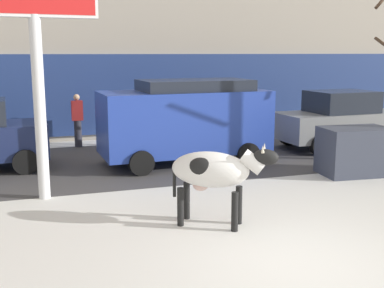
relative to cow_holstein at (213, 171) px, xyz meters
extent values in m
plane|color=silver|center=(0.60, -1.90, -1.00)|extent=(120.00, 120.00, 0.00)
cube|color=#423F3F|center=(0.60, 5.48, -1.00)|extent=(60.00, 5.60, 0.01)
cube|color=navy|center=(0.60, 9.36, 0.60)|extent=(43.12, 0.10, 2.80)
ellipsoid|color=silver|center=(-0.04, 0.04, 0.02)|extent=(1.50, 1.28, 0.64)
ellipsoid|color=black|center=(-0.21, -0.04, 0.07)|extent=(0.62, 0.55, 0.40)
cylinder|color=black|center=(0.48, -0.07, -0.65)|extent=(0.12, 0.12, 0.70)
cylinder|color=black|center=(0.26, -0.39, -0.65)|extent=(0.12, 0.12, 0.70)
cylinder|color=black|center=(-0.33, 0.48, -0.65)|extent=(0.12, 0.12, 0.70)
cylinder|color=black|center=(-0.55, 0.16, -0.65)|extent=(0.12, 0.12, 0.70)
cylinder|color=silver|center=(0.58, -0.38, 0.20)|extent=(0.54, 0.48, 0.44)
ellipsoid|color=black|center=(0.77, -0.50, 0.30)|extent=(0.50, 0.45, 0.28)
cone|color=beige|center=(0.79, -0.39, 0.46)|extent=(0.11, 0.13, 0.15)
cone|color=beige|center=(0.67, -0.57, 0.46)|extent=(0.11, 0.13, 0.15)
cylinder|color=black|center=(-0.59, 0.42, -0.23)|extent=(0.06, 0.06, 0.60)
ellipsoid|color=beige|center=(-0.18, 0.14, -0.28)|extent=(0.37, 0.36, 0.20)
cylinder|color=silver|center=(-2.82, 2.66, 0.90)|extent=(0.24, 0.24, 3.80)
cylinder|color=black|center=(-3.29, 6.66, -0.68)|extent=(0.65, 0.25, 0.64)
cylinder|color=black|center=(-3.22, 4.96, -0.68)|extent=(0.65, 0.25, 0.64)
cube|color=#233D9E|center=(1.01, 4.93, 0.17)|extent=(4.67, 2.08, 1.70)
cube|color=#1E232D|center=(1.31, 4.94, 1.17)|extent=(3.06, 1.79, 0.30)
cylinder|color=black|center=(2.47, 5.94, -0.68)|extent=(0.65, 0.25, 0.64)
cylinder|color=black|center=(2.54, 4.04, -0.68)|extent=(0.65, 0.25, 0.64)
cylinder|color=black|center=(-0.52, 5.82, -0.68)|extent=(0.65, 0.25, 0.64)
cylinder|color=black|center=(-0.44, 3.92, -0.68)|extent=(0.65, 0.25, 0.64)
cube|color=slate|center=(6.50, 5.53, -0.26)|extent=(4.27, 1.93, 0.84)
cube|color=#1E232D|center=(6.50, 5.53, 0.50)|extent=(2.06, 1.63, 0.68)
cylinder|color=black|center=(7.83, 6.46, -0.68)|extent=(0.65, 0.25, 0.64)
cylinder|color=black|center=(5.10, 6.35, -0.68)|extent=(0.65, 0.25, 0.64)
cylinder|color=black|center=(5.17, 4.60, -0.68)|extent=(0.65, 0.25, 0.64)
cylinder|color=#282833|center=(-0.70, 8.26, -0.56)|extent=(0.24, 0.24, 0.88)
cube|color=#2D4C93|center=(-0.70, 8.26, 0.20)|extent=(0.36, 0.22, 0.64)
sphere|color=beige|center=(-0.70, 8.26, 0.63)|extent=(0.20, 0.20, 0.20)
cylinder|color=#282833|center=(-1.61, 8.26, -0.56)|extent=(0.24, 0.24, 0.88)
cube|color=maroon|center=(-1.61, 8.26, 0.20)|extent=(0.36, 0.22, 0.64)
sphere|color=tan|center=(-1.61, 8.26, 0.63)|extent=(0.20, 0.20, 0.20)
cube|color=#383D4C|center=(4.73, 2.35, -0.40)|extent=(1.79, 1.25, 1.20)
camera|label=1|loc=(-2.93, -7.73, 2.05)|focal=45.20mm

